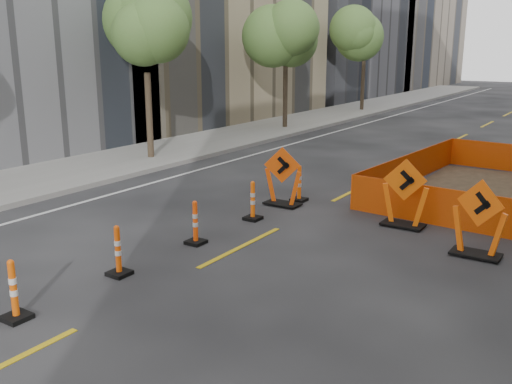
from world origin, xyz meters
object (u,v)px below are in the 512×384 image
Objects in this scene: channelizer_2 at (14,290)px; chevron_sign_left at (283,176)px; channelizer_6 at (299,183)px; channelizer_3 at (118,250)px; channelizer_5 at (253,201)px; channelizer_4 at (195,222)px; chevron_sign_right at (479,218)px; chevron_sign_center at (405,193)px.

chevron_sign_left reaches higher than channelizer_2.
channelizer_3 is at bearing -92.01° from channelizer_6.
channelizer_3 is at bearing -91.73° from channelizer_5.
chevron_sign_right is (5.36, 2.61, 0.33)m from channelizer_4.
channelizer_4 is at bearing 88.73° from channelizer_2.
channelizer_5 is 0.60× the size of chevron_sign_right.
chevron_sign_right reaches higher than channelizer_2.
channelizer_4 is at bearing -150.96° from chevron_sign_center.
channelizer_5 is 1.58m from chevron_sign_left.
channelizer_4 is at bearing -91.30° from channelizer_5.
chevron_sign_center is at bearing -11.37° from channelizer_6.
chevron_sign_center reaches higher than chevron_sign_left.
channelizer_6 is 0.62× the size of chevron_sign_center.
channelizer_2 is at bearing -91.28° from channelizer_5.
channelizer_5 is at bearing 88.70° from channelizer_4.
chevron_sign_center is 1.01× the size of chevron_sign_right.
channelizer_5 is at bearing 88.72° from channelizer_2.
chevron_sign_center reaches higher than channelizer_2.
chevron_sign_left is 0.97× the size of chevron_sign_center.
chevron_sign_center is 2.25m from chevron_sign_right.
channelizer_6 is at bearing 87.99° from channelizer_3.
channelizer_2 is at bearing -114.23° from chevron_sign_left.
channelizer_5 is 3.70m from chevron_sign_center.
chevron_sign_right is at bearing -18.82° from channelizer_6.
channelizer_4 is 2.20m from channelizer_5.
chevron_sign_center reaches higher than channelizer_6.
channelizer_5 is 0.96× the size of channelizer_6.
channelizer_6 is 0.63× the size of chevron_sign_right.
channelizer_2 reaches higher than channelizer_4.
channelizer_6 is 3.33m from chevron_sign_center.
channelizer_2 is 4.39m from channelizer_4.
channelizer_2 is 8.88m from chevron_sign_right.
channelizer_2 is at bearing -90.37° from channelizer_3.
channelizer_4 is (0.08, 2.19, -0.01)m from channelizer_3.
chevron_sign_center is at bearing 47.68° from channelizer_4.
channelizer_3 is 1.01× the size of channelizer_4.
chevron_sign_center reaches higher than channelizer_3.
channelizer_3 is at bearing 89.63° from channelizer_2.
channelizer_5 is 0.61× the size of chevron_sign_left.
chevron_sign_right reaches higher than channelizer_4.
channelizer_2 is 6.59m from channelizer_5.
chevron_sign_left is at bearing 89.26° from channelizer_3.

